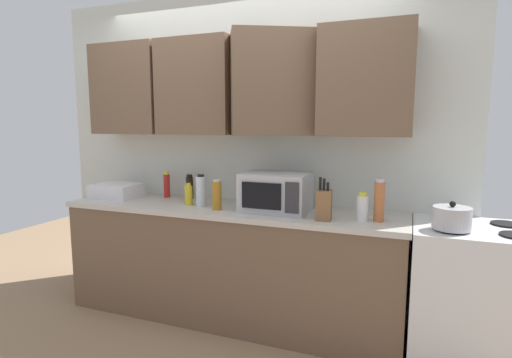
% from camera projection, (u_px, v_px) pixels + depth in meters
% --- Properties ---
extents(wall_back_with_cabinets, '(3.52, 0.58, 2.60)m').
position_uv_depth(wall_back_with_cabinets, '(240.00, 118.00, 3.22)').
color(wall_back_with_cabinets, silver).
rests_on(wall_back_with_cabinets, ground_plane).
extents(counter_run, '(2.65, 0.63, 0.90)m').
position_uv_depth(counter_run, '(229.00, 262.00, 3.16)').
color(counter_run, brown).
rests_on(counter_run, ground_plane).
extents(stove_range, '(0.76, 0.64, 0.91)m').
position_uv_depth(stove_range, '(474.00, 297.00, 2.53)').
color(stove_range, silver).
rests_on(stove_range, ground_plane).
extents(kettle, '(0.22, 0.22, 0.17)m').
position_uv_depth(kettle, '(452.00, 218.00, 2.39)').
color(kettle, '#B2B2B7').
rests_on(kettle, stove_range).
extents(microwave, '(0.48, 0.37, 0.28)m').
position_uv_depth(microwave, '(276.00, 192.00, 2.93)').
color(microwave, '#B7B7BC').
rests_on(microwave, counter_run).
extents(dish_rack, '(0.38, 0.30, 0.12)m').
position_uv_depth(dish_rack, '(117.00, 191.00, 3.48)').
color(dish_rack, silver).
rests_on(dish_rack, counter_run).
extents(knife_block, '(0.11, 0.13, 0.29)m').
position_uv_depth(knife_block, '(324.00, 205.00, 2.66)').
color(knife_block, brown).
rests_on(knife_block, counter_run).
extents(bottle_soy_dark, '(0.06, 0.06, 0.21)m').
position_uv_depth(bottle_soy_dark, '(190.00, 187.00, 3.43)').
color(bottle_soy_dark, black).
rests_on(bottle_soy_dark, counter_run).
extents(bottle_spice_jar, '(0.07, 0.07, 0.28)m').
position_uv_depth(bottle_spice_jar, '(379.00, 201.00, 2.62)').
color(bottle_spice_jar, '#BC6638').
rests_on(bottle_spice_jar, counter_run).
extents(bottle_red_sauce, '(0.05, 0.05, 0.22)m').
position_uv_depth(bottle_red_sauce, '(167.00, 185.00, 3.49)').
color(bottle_red_sauce, red).
rests_on(bottle_red_sauce, counter_run).
extents(bottle_amber_vinegar, '(0.07, 0.07, 0.23)m').
position_uv_depth(bottle_amber_vinegar, '(217.00, 195.00, 2.98)').
color(bottle_amber_vinegar, '#AD701E').
rests_on(bottle_amber_vinegar, counter_run).
extents(bottle_clear_tall, '(0.08, 0.08, 0.25)m').
position_uv_depth(bottle_clear_tall, '(201.00, 191.00, 3.11)').
color(bottle_clear_tall, silver).
rests_on(bottle_clear_tall, counter_run).
extents(bottle_white_jar, '(0.07, 0.07, 0.19)m').
position_uv_depth(bottle_white_jar, '(362.00, 208.00, 2.63)').
color(bottle_white_jar, white).
rests_on(bottle_white_jar, counter_run).
extents(bottle_yellow_mustard, '(0.06, 0.06, 0.17)m').
position_uv_depth(bottle_yellow_mustard, '(189.00, 195.00, 3.16)').
color(bottle_yellow_mustard, gold).
rests_on(bottle_yellow_mustard, counter_run).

